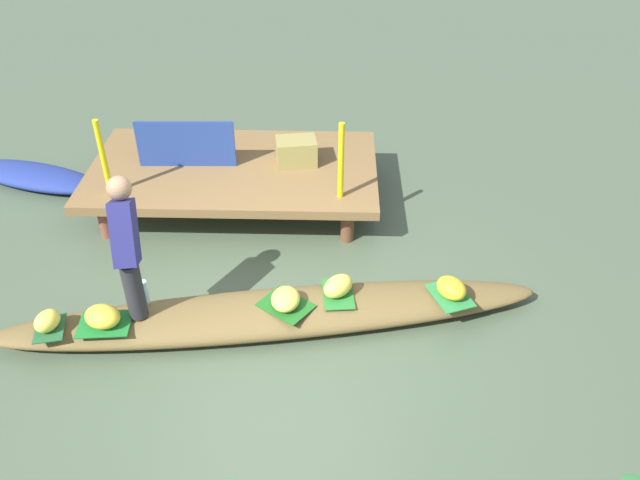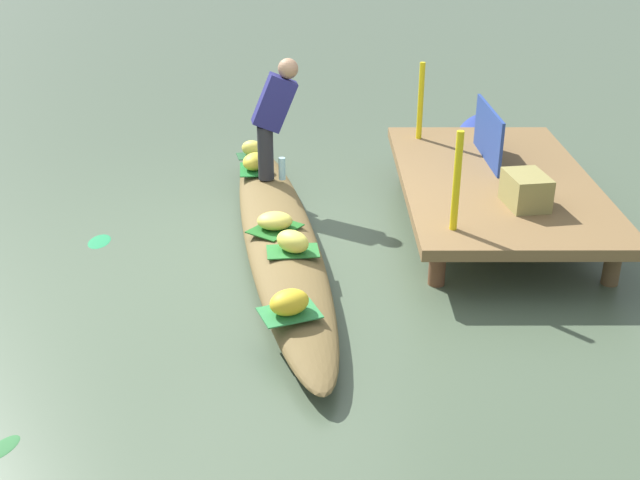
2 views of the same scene
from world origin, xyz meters
TOP-DOWN VIEW (x-y plane):
  - canal_water at (0.00, 0.00)m, footprint 40.00×40.00m
  - dock_platform at (-0.60, 2.05)m, footprint 3.20×1.80m
  - vendor_boat at (0.00, 0.00)m, footprint 4.91×1.40m
  - moored_boat at (-3.06, 2.37)m, footprint 1.90×1.04m
  - leaf_mat_0 at (-1.37, -0.31)m, footprint 0.46×0.36m
  - banana_bunch_0 at (-1.37, -0.31)m, footprint 0.38×0.34m
  - leaf_mat_1 at (1.59, 0.15)m, footprint 0.43×0.49m
  - banana_bunch_1 at (1.59, 0.15)m, footprint 0.35×0.37m
  - leaf_mat_2 at (0.59, 0.14)m, footprint 0.31×0.45m
  - banana_bunch_2 at (0.59, 0.14)m, footprint 0.36×0.37m
  - leaf_mat_3 at (0.14, -0.03)m, footprint 0.54×0.52m
  - banana_bunch_3 at (0.14, -0.03)m, footprint 0.25×0.31m
  - leaf_mat_4 at (-1.82, -0.37)m, footprint 0.31×0.38m
  - banana_bunch_4 at (-1.82, -0.37)m, footprint 0.25×0.29m
  - vendor_person at (-1.13, -0.08)m, footprint 0.25×0.48m
  - water_bottle at (-1.09, -0.01)m, footprint 0.07×0.07m
  - market_banner at (-1.10, 2.05)m, footprint 1.08×0.06m
  - railing_post_west at (-1.80, 1.45)m, footprint 0.06×0.06m
  - railing_post_east at (0.60, 1.45)m, footprint 0.06×0.06m
  - produce_crate at (0.11, 2.15)m, footprint 0.48×0.38m
  - drifting_plant_0 at (-0.14, -1.68)m, footprint 0.32×0.21m
  - drifting_plant_1 at (2.72, -1.53)m, footprint 0.29×0.23m

SIDE VIEW (x-z plane):
  - canal_water at x=0.00m, z-range 0.00..0.00m
  - drifting_plant_0 at x=-0.14m, z-range 0.00..0.01m
  - drifting_plant_1 at x=2.72m, z-range 0.00..0.01m
  - moored_boat at x=-3.06m, z-range 0.00..0.21m
  - vendor_boat at x=0.00m, z-range 0.00..0.25m
  - leaf_mat_0 at x=-1.37m, z-range 0.25..0.26m
  - leaf_mat_1 at x=1.59m, z-range 0.25..0.26m
  - leaf_mat_2 at x=0.59m, z-range 0.25..0.26m
  - leaf_mat_3 at x=0.14m, z-range 0.25..0.26m
  - leaf_mat_4 at x=-1.82m, z-range 0.25..0.26m
  - banana_bunch_3 at x=0.14m, z-range 0.26..0.41m
  - banana_bunch_4 at x=-1.82m, z-range 0.26..0.43m
  - banana_bunch_1 at x=1.59m, z-range 0.26..0.43m
  - banana_bunch_0 at x=-1.37m, z-range 0.26..0.43m
  - banana_bunch_2 at x=0.59m, z-range 0.26..0.44m
  - water_bottle at x=-1.09m, z-range 0.25..0.48m
  - dock_platform at x=-0.60m, z-range 0.17..0.63m
  - produce_crate at x=0.11m, z-range 0.46..0.75m
  - market_banner at x=-1.10m, z-range 0.46..1.00m
  - railing_post_west at x=-1.80m, z-range 0.46..1.29m
  - railing_post_east at x=0.60m, z-range 0.46..1.29m
  - vendor_person at x=-1.13m, z-range 0.34..1.56m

